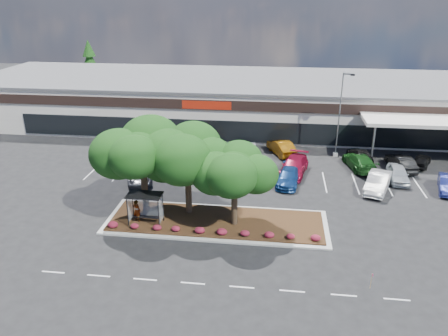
# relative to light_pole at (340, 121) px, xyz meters

# --- Properties ---
(ground) EXTENTS (160.00, 160.00, 0.00)m
(ground) POSITION_rel_light_pole_xyz_m (-9.44, -21.09, -4.21)
(ground) COLOR black
(ground) RESTS_ON ground
(retail_store) EXTENTS (80.40, 25.20, 6.25)m
(retail_store) POSITION_rel_light_pole_xyz_m (-9.37, 12.82, -1.05)
(retail_store) COLOR silver
(retail_store) RESTS_ON ground
(landscape_island) EXTENTS (18.00, 6.00, 0.26)m
(landscape_island) POSITION_rel_light_pole_xyz_m (-11.44, -17.09, -4.08)
(landscape_island) COLOR #ADADA7
(landscape_island) RESTS_ON ground
(lane_markings) EXTENTS (33.12, 20.06, 0.01)m
(lane_markings) POSITION_rel_light_pole_xyz_m (-9.58, -10.67, -4.20)
(lane_markings) COLOR silver
(lane_markings) RESTS_ON ground
(shrub_row) EXTENTS (17.00, 0.80, 0.50)m
(shrub_row) POSITION_rel_light_pole_xyz_m (-11.44, -19.19, -3.70)
(shrub_row) COLOR maroon
(shrub_row) RESTS_ON landscape_island
(bus_shelter) EXTENTS (2.75, 1.55, 2.59)m
(bus_shelter) POSITION_rel_light_pole_xyz_m (-16.94, -18.14, -1.90)
(bus_shelter) COLOR black
(bus_shelter) RESTS_ON landscape_island
(island_tree_west) EXTENTS (7.20, 7.20, 7.89)m
(island_tree_west) POSITION_rel_light_pole_xyz_m (-17.44, -16.59, -0.00)
(island_tree_west) COLOR #113511
(island_tree_west) RESTS_ON landscape_island
(island_tree_mid) EXTENTS (6.60, 6.60, 7.32)m
(island_tree_mid) POSITION_rel_light_pole_xyz_m (-13.94, -15.89, -0.29)
(island_tree_mid) COLOR #113511
(island_tree_mid) RESTS_ON landscape_island
(island_tree_east) EXTENTS (5.80, 5.80, 6.50)m
(island_tree_east) POSITION_rel_light_pole_xyz_m (-9.94, -17.39, -0.70)
(island_tree_east) COLOR #113511
(island_tree_east) RESTS_ON landscape_island
(conifer_north_west) EXTENTS (4.40, 4.40, 10.00)m
(conifer_north_west) POSITION_rel_light_pole_xyz_m (-39.44, 24.91, 0.79)
(conifer_north_west) COLOR #113511
(conifer_north_west) RESTS_ON ground
(person_waiting) EXTENTS (0.80, 0.68, 1.87)m
(person_waiting) POSITION_rel_light_pole_xyz_m (-17.78, -17.94, -3.01)
(person_waiting) COLOR #594C47
(person_waiting) RESTS_ON landscape_island
(light_pole) EXTENTS (1.43, 0.61, 9.52)m
(light_pole) POSITION_rel_light_pole_xyz_m (0.00, 0.00, 0.00)
(light_pole) COLOR #ADADA7
(light_pole) RESTS_ON ground
(survey_stake) EXTENTS (0.08, 0.14, 1.11)m
(survey_stake) POSITION_rel_light_pole_xyz_m (-0.47, -24.17, -3.50)
(survey_stake) COLOR tan
(survey_stake) RESTS_ON ground
(car_0) EXTENTS (3.40, 5.29, 1.36)m
(car_0) POSITION_rel_light_pole_xyz_m (-20.12, -9.63, -3.53)
(car_0) COLOR #55565C
(car_0) RESTS_ON ground
(car_1) EXTENTS (2.72, 4.86, 1.56)m
(car_1) POSITION_rel_light_pole_xyz_m (-17.19, -6.44, -3.43)
(car_1) COLOR #B3B6C0
(car_1) RESTS_ON ground
(car_2) EXTENTS (3.90, 5.90, 1.50)m
(car_2) POSITION_rel_light_pole_xyz_m (-12.07, -8.88, -3.46)
(car_2) COLOR black
(car_2) RESTS_ON ground
(car_3) EXTENTS (4.96, 6.58, 1.66)m
(car_3) POSITION_rel_light_pole_xyz_m (-14.15, -6.78, -3.38)
(car_3) COLOR black
(car_3) RESTS_ON ground
(car_4) EXTENTS (3.53, 6.15, 1.68)m
(car_4) POSITION_rel_light_pole_xyz_m (-4.94, -5.82, -3.37)
(car_4) COLOR maroon
(car_4) RESTS_ON ground
(car_5) EXTENTS (2.71, 5.26, 1.46)m
(car_5) POSITION_rel_light_pole_xyz_m (-5.55, -8.45, -3.48)
(car_5) COLOR navy
(car_5) RESTS_ON ground
(car_6) EXTENTS (3.52, 5.51, 1.71)m
(car_6) POSITION_rel_light_pole_xyz_m (2.82, -8.98, -3.35)
(car_6) COLOR silver
(car_6) RESTS_ON ground
(car_7) EXTENTS (2.01, 4.55, 1.52)m
(car_7) POSITION_rel_light_pole_xyz_m (5.25, -6.40, -3.45)
(car_7) COLOR #9CA3A8
(car_7) RESTS_ON ground
(car_8) EXTENTS (2.63, 4.69, 1.46)m
(car_8) POSITION_rel_light_pole_xyz_m (9.35, -8.31, -3.48)
(car_8) COLOR navy
(car_8) RESTS_ON ground
(car_9) EXTENTS (2.18, 4.88, 1.63)m
(car_9) POSITION_rel_light_pole_xyz_m (-24.43, 1.06, -3.39)
(car_9) COLOR #B6B6B6
(car_9) RESTS_ON ground
(car_10) EXTENTS (4.61, 6.71, 1.70)m
(car_10) POSITION_rel_light_pole_xyz_m (-15.42, -0.48, -3.36)
(car_10) COLOR #653C0D
(car_10) RESTS_ON ground
(car_11) EXTENTS (2.71, 4.77, 1.53)m
(car_11) POSITION_rel_light_pole_xyz_m (-15.26, -2.43, -3.44)
(car_11) COLOR #5A5B61
(car_11) RESTS_ON ground
(car_12) EXTENTS (2.97, 5.70, 1.53)m
(car_12) POSITION_rel_light_pole_xyz_m (-10.38, -1.06, -3.44)
(car_12) COLOR silver
(car_12) RESTS_ON ground
(car_13) EXTENTS (3.66, 5.35, 1.67)m
(car_13) POSITION_rel_light_pole_xyz_m (-6.27, -0.16, -3.37)
(car_13) COLOR #754406
(car_13) RESTS_ON ground
(car_14) EXTENTS (3.39, 5.87, 1.60)m
(car_14) POSITION_rel_light_pole_xyz_m (1.96, -3.48, -3.41)
(car_14) COLOR #164516
(car_14) RESTS_ON ground
(car_15) EXTENTS (2.67, 5.06, 1.40)m
(car_15) POSITION_rel_light_pole_xyz_m (2.44, -1.19, -3.51)
(car_15) COLOR black
(car_15) RESTS_ON ground
(car_16) EXTENTS (2.52, 4.97, 1.56)m
(car_16) POSITION_rel_light_pole_xyz_m (6.30, -3.25, -3.43)
(car_16) COLOR black
(car_16) RESTS_ON ground
(car_17) EXTENTS (3.05, 4.17, 1.32)m
(car_17) POSITION_rel_light_pole_xyz_m (8.77, -1.99, -3.55)
(car_17) COLOR black
(car_17) RESTS_ON ground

